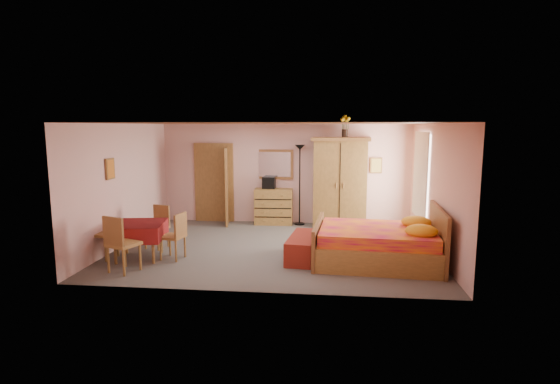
# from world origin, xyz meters

# --- Properties ---
(floor) EXTENTS (6.50, 6.50, 0.00)m
(floor) POSITION_xyz_m (0.00, 0.00, 0.00)
(floor) COLOR #6A655D
(floor) RESTS_ON ground
(ceiling) EXTENTS (6.50, 6.50, 0.00)m
(ceiling) POSITION_xyz_m (0.00, 0.00, 2.60)
(ceiling) COLOR brown
(ceiling) RESTS_ON wall_back
(wall_back) EXTENTS (6.50, 0.10, 2.60)m
(wall_back) POSITION_xyz_m (0.00, 2.50, 1.30)
(wall_back) COLOR beige
(wall_back) RESTS_ON floor
(wall_front) EXTENTS (6.50, 0.10, 2.60)m
(wall_front) POSITION_xyz_m (0.00, -2.50, 1.30)
(wall_front) COLOR beige
(wall_front) RESTS_ON floor
(wall_left) EXTENTS (0.10, 5.00, 2.60)m
(wall_left) POSITION_xyz_m (-3.25, 0.00, 1.30)
(wall_left) COLOR beige
(wall_left) RESTS_ON floor
(wall_right) EXTENTS (0.10, 5.00, 2.60)m
(wall_right) POSITION_xyz_m (3.25, 0.00, 1.30)
(wall_right) COLOR beige
(wall_right) RESTS_ON floor
(doorway) EXTENTS (1.06, 0.12, 2.15)m
(doorway) POSITION_xyz_m (-1.90, 2.47, 1.02)
(doorway) COLOR #9E6B35
(doorway) RESTS_ON floor
(window) EXTENTS (0.08, 1.40, 1.95)m
(window) POSITION_xyz_m (3.21, 1.20, 1.45)
(window) COLOR white
(window) RESTS_ON wall_right
(picture_left) EXTENTS (0.04, 0.32, 0.42)m
(picture_left) POSITION_xyz_m (-3.22, -0.60, 1.70)
(picture_left) COLOR orange
(picture_left) RESTS_ON wall_left
(picture_back) EXTENTS (0.30, 0.04, 0.40)m
(picture_back) POSITION_xyz_m (2.35, 2.47, 1.55)
(picture_back) COLOR #D8BF59
(picture_back) RESTS_ON wall_back
(chest_of_drawers) EXTENTS (1.00, 0.53, 0.93)m
(chest_of_drawers) POSITION_xyz_m (-0.28, 2.29, 0.46)
(chest_of_drawers) COLOR olive
(chest_of_drawers) RESTS_ON floor
(wall_mirror) EXTENTS (0.99, 0.10, 0.78)m
(wall_mirror) POSITION_xyz_m (-0.28, 2.50, 1.55)
(wall_mirror) COLOR silver
(wall_mirror) RESTS_ON wall_back
(stereo) EXTENTS (0.34, 0.26, 0.31)m
(stereo) POSITION_xyz_m (-0.41, 2.34, 1.08)
(stereo) COLOR black
(stereo) RESTS_ON chest_of_drawers
(floor_lamp) EXTENTS (0.33, 0.33, 2.07)m
(floor_lamp) POSITION_xyz_m (0.40, 2.28, 1.04)
(floor_lamp) COLOR black
(floor_lamp) RESTS_ON floor
(wardrobe) EXTENTS (1.50, 0.85, 2.27)m
(wardrobe) POSITION_xyz_m (1.44, 2.16, 1.13)
(wardrobe) COLOR olive
(wardrobe) RESTS_ON floor
(sunflower_vase) EXTENTS (0.23, 0.23, 0.55)m
(sunflower_vase) POSITION_xyz_m (1.53, 2.19, 2.54)
(sunflower_vase) COLOR gold
(sunflower_vase) RESTS_ON wardrobe
(bed) EXTENTS (2.44, 1.99, 1.07)m
(bed) POSITION_xyz_m (2.04, -0.75, 0.54)
(bed) COLOR #BF1245
(bed) RESTS_ON floor
(bench) EXTENTS (0.64, 1.39, 0.45)m
(bench) POSITION_xyz_m (0.65, -0.67, 0.22)
(bench) COLOR maroon
(bench) RESTS_ON floor
(dining_table) EXTENTS (1.10, 1.10, 0.70)m
(dining_table) POSITION_xyz_m (-2.51, -1.00, 0.35)
(dining_table) COLOR maroon
(dining_table) RESTS_ON floor
(chair_south) EXTENTS (0.60, 0.60, 1.02)m
(chair_south) POSITION_xyz_m (-2.44, -1.77, 0.51)
(chair_south) COLOR #AE7A3B
(chair_south) RESTS_ON floor
(chair_north) EXTENTS (0.51, 0.51, 0.89)m
(chair_north) POSITION_xyz_m (-2.45, -0.25, 0.44)
(chair_north) COLOR #AE7D3B
(chair_north) RESTS_ON floor
(chair_west) EXTENTS (0.53, 0.53, 1.01)m
(chair_west) POSITION_xyz_m (-3.20, -1.07, 0.51)
(chair_west) COLOR olive
(chair_west) RESTS_ON floor
(chair_east) EXTENTS (0.49, 0.49, 0.90)m
(chair_east) POSITION_xyz_m (-1.85, -0.96, 0.45)
(chair_east) COLOR #A77238
(chair_east) RESTS_ON floor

